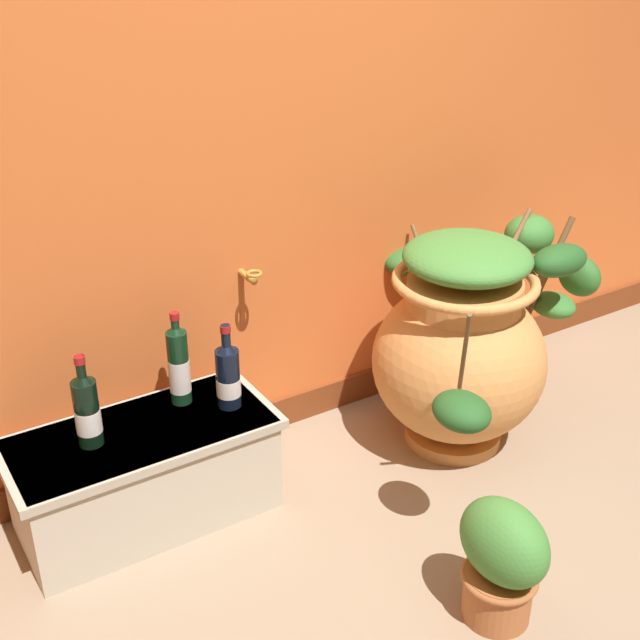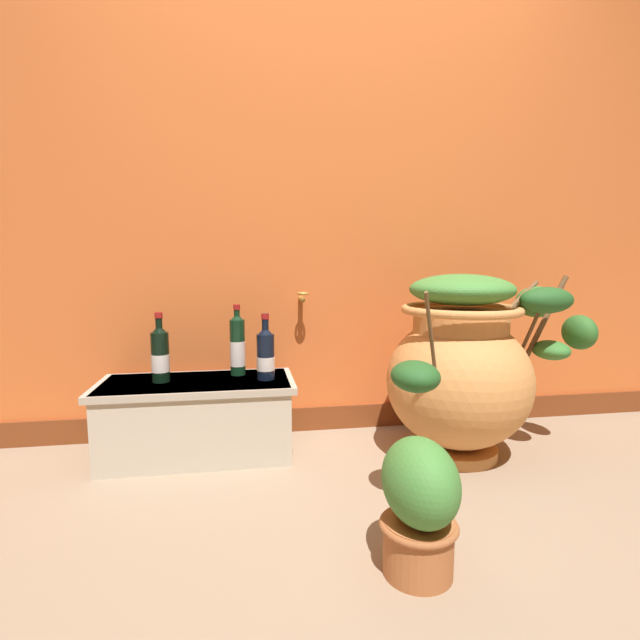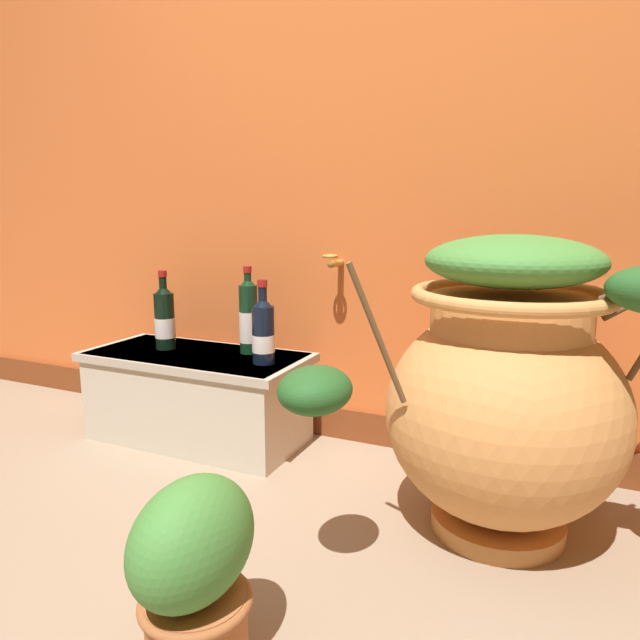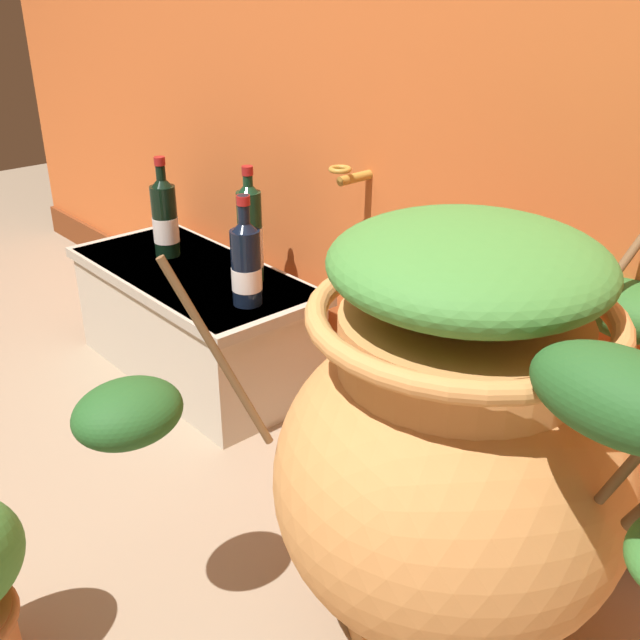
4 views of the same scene
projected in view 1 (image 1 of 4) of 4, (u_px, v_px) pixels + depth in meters
name	position (u px, v px, depth m)	size (l,w,h in m)	color
ground_plane	(463.00, 609.00, 2.42)	(7.00, 7.00, 0.00)	gray
back_wall	(251.00, 82.00, 2.74)	(4.40, 0.33, 2.60)	#D6662D
terracotta_urn	(464.00, 342.00, 3.00)	(1.07, 1.01, 0.81)	#D68E4C
stone_ledge	(145.00, 471.00, 2.69)	(0.85, 0.39, 0.34)	beige
wine_bottle_left	(87.00, 409.00, 2.51)	(0.08, 0.08, 0.30)	black
wine_bottle_middle	(179.00, 365.00, 2.71)	(0.07, 0.07, 0.33)	black
wine_bottle_right	(228.00, 374.00, 2.70)	(0.08, 0.08, 0.29)	black
potted_shrub	(502.00, 559.00, 2.30)	(0.22, 0.28, 0.39)	#B26638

